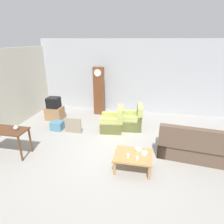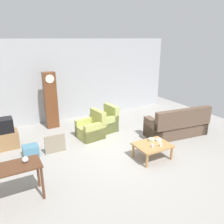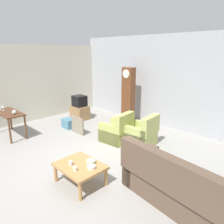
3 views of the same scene
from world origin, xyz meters
name	(u,v)px [view 2 (image 2 of 3)]	position (x,y,z in m)	size (l,w,h in m)	color
ground_plane	(123,151)	(0.00, 0.00, 0.00)	(10.40, 10.40, 0.00)	#999691
garage_door_wall	(78,79)	(0.00, 3.60, 1.60)	(8.40, 0.16, 3.20)	#ADAFB5
couch_floral	(177,126)	(2.23, 0.09, 0.36)	(2.19, 1.12, 1.04)	brown
armchair_olive_near	(91,129)	(-0.42, 1.35, 0.31)	(0.88, 0.85, 0.92)	tan
armchair_olive_far	(105,122)	(0.26, 1.67, 0.31)	(0.87, 0.84, 0.92)	#ACB764
coffee_table_wood	(153,146)	(0.52, -0.73, 0.36)	(0.96, 0.76, 0.42)	#B27F47
console_table_dark	(8,173)	(-3.14, -0.75, 0.68)	(1.30, 0.56, 0.80)	#56331E
grandfather_clock	(51,100)	(-1.34, 2.91, 1.05)	(0.44, 0.30, 2.08)	brown
tv_stand_cabinet	(7,140)	(-3.00, 1.90, 0.27)	(0.68, 0.52, 0.53)	#997047
tv_crt	(4,125)	(-3.00, 1.90, 0.74)	(0.48, 0.44, 0.42)	black
framed_picture_leaning	(55,144)	(-1.78, 0.89, 0.28)	(0.60, 0.05, 0.55)	gray
storage_box_blue	(31,151)	(-2.46, 1.00, 0.16)	(0.42, 0.37, 0.33)	teal
glass_dome_cloche	(25,159)	(-2.78, -0.71, 0.86)	(0.13, 0.13, 0.13)	silver
cup_white_porcelain	(161,145)	(0.63, -0.93, 0.47)	(0.07, 0.07, 0.09)	white
cup_blue_rimmed	(153,146)	(0.40, -0.87, 0.47)	(0.07, 0.07, 0.09)	silver
bowl_white_stacked	(159,140)	(0.80, -0.66, 0.46)	(0.17, 0.17, 0.06)	white
bowl_shallow_green	(152,140)	(0.63, -0.53, 0.46)	(0.19, 0.19, 0.07)	#B2C69E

